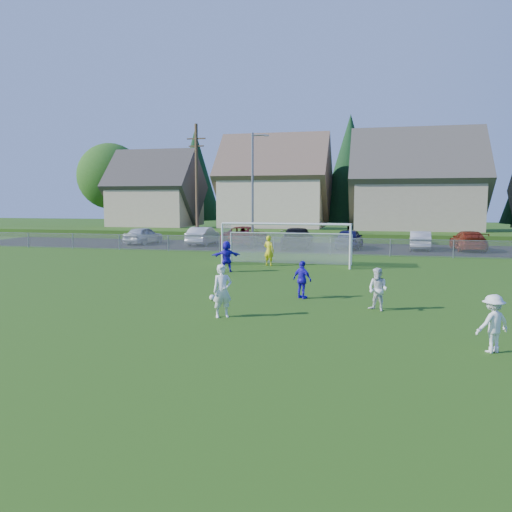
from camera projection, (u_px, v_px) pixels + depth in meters
The scene contains 23 objects.
ground at pixel (189, 338), 13.63m from camera, with size 160.00×160.00×0.00m, color #193D0C.
asphalt_lot at pixel (311, 247), 40.24m from camera, with size 60.00×60.00×0.00m, color black.
grass_embankment at pixel (321, 236), 47.45m from camera, with size 70.00×6.00×0.80m, color #1E420F.
soccer_ball at pixel (212, 298), 18.79m from camera, with size 0.22×0.22×0.22m, color white.
player_white_a at pixel (222, 291), 16.03m from camera, with size 0.63×0.41×1.72m, color white.
player_white_b at pixel (378, 289), 16.99m from camera, with size 0.72×0.56×1.47m, color white.
player_white_c at pixel (493, 323), 12.33m from camera, with size 0.94×0.54×1.45m, color white.
player_blue_a at pixel (302, 280), 19.12m from camera, with size 0.86×0.36×1.46m, color #2B16D1.
player_blue_b at pixel (226, 256), 26.24m from camera, with size 1.52×0.48×1.64m, color #2B16D1.
goalkeeper at pixel (269, 251), 28.76m from camera, with size 0.64×0.42×1.74m, color yellow.
car_a at pixel (143, 235), 43.21m from camera, with size 1.75×4.35×1.48m, color #B8BDC0.
car_b at pixel (203, 236), 42.30m from camera, with size 1.61×4.62×1.52m, color silver.
car_c at pixel (245, 236), 41.28m from camera, with size 2.70×5.85×1.63m, color #610B0E.
car_d at pixel (297, 238), 39.12m from camera, with size 2.30×5.66×1.64m, color black.
car_e at pixel (349, 239), 38.92m from camera, with size 1.85×4.59×1.56m, color #131445.
car_f at pixel (420, 240), 38.23m from camera, with size 1.50×4.29×1.41m, color #B3B3B3.
car_g at pixel (468, 241), 37.62m from camera, with size 2.06×5.07×1.47m, color maroon.
soccer_goal at pixel (288, 237), 28.98m from camera, with size 7.42×1.90×2.50m.
chainlink_fence at pixel (302, 245), 34.85m from camera, with size 52.06×0.06×1.20m.
streetlight at pixel (253, 187), 39.26m from camera, with size 1.38×0.18×9.00m.
utility_pole at pixel (197, 184), 41.34m from camera, with size 1.60×0.26×10.00m.
houses_row at pixel (347, 167), 53.46m from camera, with size 53.90×11.45×13.27m.
tree_row at pixel (342, 174), 59.79m from camera, with size 65.98×12.36×13.80m.
Camera 1 is at (4.81, -12.53, 3.76)m, focal length 35.00 mm.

